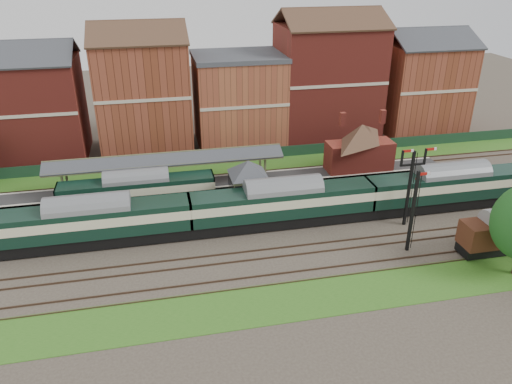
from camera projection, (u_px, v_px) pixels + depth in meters
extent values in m
plane|color=#473D33|center=(284.00, 225.00, 50.72)|extent=(160.00, 160.00, 0.00)
cube|color=#2D6619|center=(252.00, 165.00, 64.79)|extent=(90.00, 4.50, 0.06)
cube|color=#2D6619|center=(322.00, 296.00, 40.15)|extent=(90.00, 5.00, 0.06)
cube|color=#193823|center=(249.00, 154.00, 66.24)|extent=(90.00, 0.12, 1.50)
cube|color=#2D2D2D|center=(221.00, 185.00, 58.14)|extent=(55.00, 3.40, 1.00)
cube|color=#536749|center=(248.00, 203.00, 52.49)|extent=(3.40, 3.20, 2.40)
cube|color=brown|center=(248.00, 184.00, 51.53)|extent=(3.60, 3.40, 2.00)
pyramid|color=#383A3F|center=(248.00, 168.00, 50.75)|extent=(5.40, 5.40, 1.60)
cube|color=brown|center=(321.00, 197.00, 54.04)|extent=(3.00, 2.40, 2.20)
cube|color=#4C3323|center=(323.00, 187.00, 52.84)|extent=(3.20, 1.34, 0.79)
cube|color=#4C3323|center=(319.00, 182.00, 53.98)|extent=(3.20, 1.34, 0.79)
cube|color=maroon|center=(359.00, 156.00, 60.36)|extent=(8.00, 3.00, 3.50)
pyramid|color=#4C3323|center=(361.00, 133.00, 59.12)|extent=(8.10, 8.10, 2.20)
cube|color=maroon|center=(342.00, 131.00, 58.43)|extent=(0.60, 0.60, 1.60)
cube|color=maroon|center=(381.00, 128.00, 59.37)|extent=(0.60, 0.60, 1.60)
cube|color=brown|center=(63.00, 185.00, 52.84)|extent=(0.22, 0.22, 3.40)
cube|color=brown|center=(260.00, 160.00, 59.27)|extent=(0.22, 0.22, 3.40)
cube|color=#383A3F|center=(166.00, 159.00, 54.39)|extent=(26.00, 1.99, 0.90)
cube|color=#383A3F|center=(166.00, 153.00, 56.06)|extent=(26.00, 1.99, 0.90)
cube|color=brown|center=(166.00, 153.00, 55.06)|extent=(26.00, 0.20, 0.20)
cube|color=black|center=(409.00, 189.00, 49.04)|extent=(0.25, 0.25, 8.00)
cube|color=black|center=(413.00, 165.00, 47.90)|extent=(2.60, 0.18, 0.18)
cube|color=#B2140F|center=(408.00, 151.00, 47.15)|extent=(1.10, 0.08, 0.25)
cube|color=#B2140F|center=(431.00, 149.00, 47.60)|extent=(1.10, 0.08, 0.25)
cube|color=black|center=(412.00, 212.00, 44.70)|extent=(0.25, 0.25, 8.00)
cube|color=#B2140F|center=(424.00, 174.00, 43.19)|extent=(1.10, 0.08, 0.25)
cube|color=maroon|center=(26.00, 110.00, 64.62)|extent=(14.00, 10.00, 13.00)
cube|color=brown|center=(144.00, 96.00, 67.00)|extent=(12.00, 10.00, 15.00)
cube|color=#9D5332|center=(239.00, 102.00, 70.11)|extent=(12.00, 10.00, 12.00)
cube|color=maroon|center=(327.00, 83.00, 71.68)|extent=(14.00, 10.00, 16.00)
cube|color=brown|center=(421.00, 88.00, 75.16)|extent=(12.00, 10.00, 13.00)
cube|color=black|center=(93.00, 238.00, 46.91)|extent=(18.43, 2.58, 1.13)
cube|color=black|center=(90.00, 221.00, 46.08)|extent=(18.43, 2.87, 2.66)
cube|color=beige|center=(90.00, 218.00, 45.94)|extent=(18.45, 2.91, 0.92)
cube|color=slate|center=(88.00, 207.00, 45.44)|extent=(18.43, 2.87, 0.61)
cube|color=black|center=(282.00, 219.00, 50.38)|extent=(18.43, 2.58, 1.13)
cube|color=black|center=(283.00, 202.00, 49.55)|extent=(18.43, 2.87, 2.66)
cube|color=beige|center=(283.00, 199.00, 49.41)|extent=(18.45, 2.91, 0.92)
cube|color=slate|center=(283.00, 188.00, 48.91)|extent=(18.43, 2.87, 0.61)
cube|color=black|center=(447.00, 201.00, 53.85)|extent=(18.43, 2.58, 1.13)
cube|color=black|center=(450.00, 185.00, 53.02)|extent=(18.43, 2.87, 2.66)
cube|color=beige|center=(451.00, 183.00, 52.89)|extent=(18.45, 2.91, 0.92)
cube|color=slate|center=(453.00, 173.00, 52.38)|extent=(18.43, 2.87, 0.61)
cube|color=black|center=(139.00, 204.00, 53.46)|extent=(16.23, 2.27, 0.99)
cube|color=black|center=(138.00, 190.00, 52.73)|extent=(16.23, 2.52, 2.34)
cube|color=beige|center=(137.00, 187.00, 52.61)|extent=(16.25, 2.56, 0.81)
cube|color=slate|center=(136.00, 179.00, 52.16)|extent=(16.23, 2.52, 0.54)
cube|color=black|center=(489.00, 247.00, 45.77)|extent=(5.63, 2.07, 0.84)
cube|color=#462114|center=(492.00, 233.00, 45.09)|extent=(5.63, 2.44, 2.25)
cube|color=gray|center=(495.00, 221.00, 44.55)|extent=(5.63, 2.44, 0.41)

